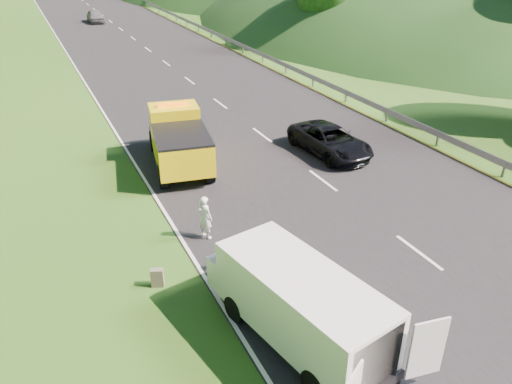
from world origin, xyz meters
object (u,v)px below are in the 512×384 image
child (236,272)px  passing_suv (329,154)px  suitcase (157,278)px  tow_truck (178,139)px  white_van (297,302)px  worker (344,373)px  woman (206,237)px  spare_tire (386,379)px

child → passing_suv: 10.36m
suitcase → passing_suv: (10.16, 6.43, -0.30)m
tow_truck → white_van: 11.92m
tow_truck → worker: bearing=-80.8°
worker → suitcase: worker is taller
white_van → woman: 5.73m
white_van → woman: white_van is taller
tow_truck → suitcase: 8.92m
child → suitcase: bearing=-176.3°
spare_tire → passing_suv: passing_suv is taller
passing_suv → spare_tire: bearing=-121.0°
tow_truck → child: tow_truck is taller
woman → worker: 7.18m
woman → passing_suv: size_ratio=0.34×
white_van → woman: bearing=83.2°
white_van → passing_suv: size_ratio=1.34×
woman → spare_tire: bearing=165.7°
worker → suitcase: 6.10m
woman → suitcase: woman is taller
tow_truck → spare_tire: 14.09m
child → suitcase: 2.42m
white_van → child: bearing=84.1°
tow_truck → child: bearing=-86.4°
child → worker: size_ratio=0.57×
tow_truck → worker: size_ratio=3.29×
tow_truck → white_van: (-0.59, -11.90, -0.06)m
tow_truck → spare_tire: (0.69, -14.02, -1.26)m
worker → spare_tire: bearing=-46.4°
white_van → spare_tire: size_ratio=9.62×
white_van → worker: bearing=-84.0°
suitcase → passing_suv: size_ratio=0.13×
suitcase → spare_tire: (3.97, -5.78, -0.30)m
tow_truck → passing_suv: (6.88, -1.81, -1.26)m
suitcase → worker: bearing=-58.6°
tow_truck → white_van: size_ratio=0.99×
worker → tow_truck: bearing=79.4°
passing_suv → child: bearing=-142.9°
woman → worker: size_ratio=0.83×
white_van → suitcase: 4.64m
white_van → worker: (0.49, -1.54, -1.21)m
woman → spare_tire: 7.89m
child → suitcase: suitcase is taller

